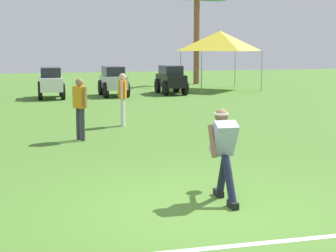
{
  "coord_description": "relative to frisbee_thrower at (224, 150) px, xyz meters",
  "views": [
    {
      "loc": [
        -2.58,
        -6.78,
        2.35
      ],
      "look_at": [
        0.14,
        2.13,
        0.9
      ],
      "focal_mm": 55.0,
      "sensor_mm": 36.0,
      "label": 1
    }
  ],
  "objects": [
    {
      "name": "palm_tree_far_right",
      "position": [
        8.1,
        23.34,
        2.57
      ],
      "size": [
        3.69,
        3.32,
        5.69
      ],
      "color": "brown",
      "rests_on": "ground_plane"
    },
    {
      "name": "field_line_paint",
      "position": [
        -0.48,
        -1.78,
        -0.79
      ],
      "size": [
        27.67,
        1.51,
        0.01
      ],
      "primitive_type": "cube",
      "rotation": [
        0.0,
        0.0,
        -0.05
      ],
      "color": "white",
      "rests_on": "ground_plane"
    },
    {
      "name": "frisbee_thrower",
      "position": [
        0.0,
        0.0,
        0.0
      ],
      "size": [
        0.5,
        1.11,
        1.4
      ],
      "color": "#191E38",
      "rests_on": "ground_plane"
    },
    {
      "name": "frisbee_in_flight",
      "position": [
        0.23,
        0.67,
        -0.14
      ],
      "size": [
        0.26,
        0.25,
        0.12
      ],
      "color": "white"
    },
    {
      "name": "ground_plane",
      "position": [
        -0.48,
        -0.31,
        -0.79
      ],
      "size": [
        80.0,
        80.0,
        0.0
      ],
      "primitive_type": "plane",
      "color": "#48752A"
    },
    {
      "name": "teammate_midfield",
      "position": [
        -1.44,
        5.76,
        0.15
      ],
      "size": [
        0.34,
        0.47,
        1.56
      ],
      "color": "#33333D",
      "rests_on": "ground_plane"
    },
    {
      "name": "parked_car_slot_b",
      "position": [
        -1.33,
        16.83,
        -0.05
      ],
      "size": [
        1.26,
        2.39,
        1.4
      ],
      "color": "silver",
      "rests_on": "ground_plane"
    },
    {
      "name": "teammate_near_sideline",
      "position": [
        0.08,
        7.77,
        0.15
      ],
      "size": [
        0.3,
        0.49,
        1.56
      ],
      "color": "silver",
      "rests_on": "ground_plane"
    },
    {
      "name": "parked_car_slot_d",
      "position": [
        4.53,
        17.27,
        -0.05
      ],
      "size": [
        1.23,
        2.38,
        1.4
      ],
      "color": "black",
      "rests_on": "ground_plane"
    },
    {
      "name": "event_tent",
      "position": [
        7.87,
        19.05,
        1.84
      ],
      "size": [
        3.54,
        3.54,
        3.16
      ],
      "color": "#B2B5BA",
      "rests_on": "ground_plane"
    },
    {
      "name": "parked_car_slot_c",
      "position": [
        1.58,
        16.99,
        -0.05
      ],
      "size": [
        1.2,
        2.37,
        1.4
      ],
      "color": "#B7BABF",
      "rests_on": "ground_plane"
    }
  ]
}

